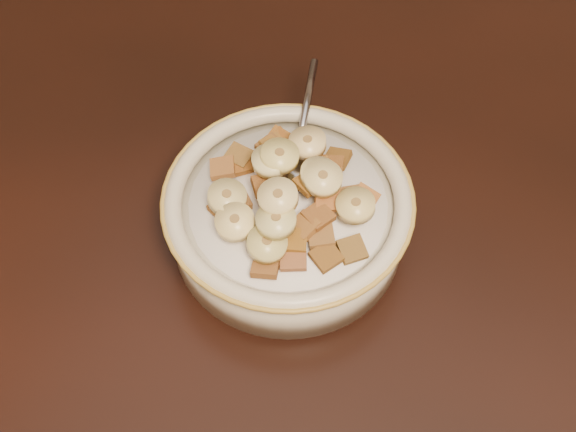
% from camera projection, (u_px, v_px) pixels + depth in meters
% --- Properties ---
extents(table, '(1.43, 0.95, 0.04)m').
position_uv_depth(table, '(503.00, 352.00, 0.59)').
color(table, black).
rests_on(table, floor).
extents(chair, '(0.39, 0.39, 0.86)m').
position_uv_depth(chair, '(445.00, 48.00, 1.21)').
color(chair, '#381C15').
rests_on(chair, floor).
extents(cereal_bowl, '(0.20, 0.20, 0.05)m').
position_uv_depth(cereal_bowl, '(288.00, 220.00, 0.61)').
color(cereal_bowl, beige).
rests_on(cereal_bowl, table).
extents(milk, '(0.16, 0.16, 0.00)m').
position_uv_depth(milk, '(288.00, 204.00, 0.59)').
color(milk, white).
rests_on(milk, cereal_bowl).
extents(spoon, '(0.04, 0.05, 0.01)m').
position_uv_depth(spoon, '(294.00, 171.00, 0.60)').
color(spoon, '#91939D').
rests_on(spoon, cereal_bowl).
extents(cereal_square_0, '(0.03, 0.03, 0.01)m').
position_uv_depth(cereal_square_0, '(224.00, 208.00, 0.57)').
color(cereal_square_0, '#925822').
rests_on(cereal_square_0, milk).
extents(cereal_square_1, '(0.03, 0.03, 0.01)m').
position_uv_depth(cereal_square_1, '(222.00, 168.00, 0.60)').
color(cereal_square_1, '#945A21').
rests_on(cereal_square_1, milk).
extents(cereal_square_2, '(0.02, 0.02, 0.01)m').
position_uv_depth(cereal_square_2, '(266.00, 266.00, 0.54)').
color(cereal_square_2, brown).
rests_on(cereal_square_2, milk).
extents(cereal_square_3, '(0.02, 0.02, 0.01)m').
position_uv_depth(cereal_square_3, '(306.00, 148.00, 0.61)').
color(cereal_square_3, brown).
rests_on(cereal_square_3, milk).
extents(cereal_square_4, '(0.02, 0.02, 0.01)m').
position_uv_depth(cereal_square_4, '(331.00, 166.00, 0.59)').
color(cereal_square_4, brown).
rests_on(cereal_square_4, milk).
extents(cereal_square_5, '(0.03, 0.03, 0.01)m').
position_uv_depth(cereal_square_5, '(266.00, 186.00, 0.57)').
color(cereal_square_5, brown).
rests_on(cereal_square_5, milk).
extents(cereal_square_6, '(0.02, 0.02, 0.01)m').
position_uv_depth(cereal_square_6, '(278.00, 160.00, 0.59)').
color(cereal_square_6, brown).
rests_on(cereal_square_6, milk).
extents(cereal_square_7, '(0.03, 0.03, 0.01)m').
position_uv_depth(cereal_square_7, '(318.00, 182.00, 0.58)').
color(cereal_square_7, '#653211').
rests_on(cereal_square_7, milk).
extents(cereal_square_8, '(0.02, 0.03, 0.01)m').
position_uv_depth(cereal_square_8, '(293.00, 258.00, 0.55)').
color(cereal_square_8, brown).
rests_on(cereal_square_8, milk).
extents(cereal_square_9, '(0.03, 0.03, 0.01)m').
position_uv_depth(cereal_square_9, '(321.00, 236.00, 0.56)').
color(cereal_square_9, brown).
rests_on(cereal_square_9, milk).
extents(cereal_square_10, '(0.03, 0.03, 0.01)m').
position_uv_depth(cereal_square_10, '(349.00, 199.00, 0.58)').
color(cereal_square_10, brown).
rests_on(cereal_square_10, milk).
extents(cereal_square_11, '(0.02, 0.02, 0.01)m').
position_uv_depth(cereal_square_11, '(337.00, 159.00, 0.61)').
color(cereal_square_11, brown).
rests_on(cereal_square_11, milk).
extents(cereal_square_12, '(0.03, 0.03, 0.01)m').
position_uv_depth(cereal_square_12, '(239.00, 164.00, 0.60)').
color(cereal_square_12, brown).
rests_on(cereal_square_12, milk).
extents(cereal_square_13, '(0.03, 0.03, 0.01)m').
position_uv_depth(cereal_square_13, '(271.00, 147.00, 0.61)').
color(cereal_square_13, brown).
rests_on(cereal_square_13, milk).
extents(cereal_square_14, '(0.03, 0.03, 0.01)m').
position_uv_depth(cereal_square_14, '(277.00, 254.00, 0.55)').
color(cereal_square_14, '#995422').
rests_on(cereal_square_14, milk).
extents(cereal_square_15, '(0.02, 0.02, 0.01)m').
position_uv_depth(cereal_square_15, '(312.00, 179.00, 0.58)').
color(cereal_square_15, brown).
rests_on(cereal_square_15, milk).
extents(cereal_square_16, '(0.03, 0.03, 0.01)m').
position_uv_depth(cereal_square_16, '(328.00, 200.00, 0.57)').
color(cereal_square_16, brown).
rests_on(cereal_square_16, milk).
extents(cereal_square_17, '(0.03, 0.03, 0.01)m').
position_uv_depth(cereal_square_17, '(352.00, 249.00, 0.56)').
color(cereal_square_17, brown).
rests_on(cereal_square_17, milk).
extents(cereal_square_18, '(0.03, 0.03, 0.01)m').
position_uv_depth(cereal_square_18, '(318.00, 169.00, 0.58)').
color(cereal_square_18, olive).
rests_on(cereal_square_18, milk).
extents(cereal_square_19, '(0.03, 0.03, 0.01)m').
position_uv_depth(cereal_square_19, '(318.00, 216.00, 0.56)').
color(cereal_square_19, brown).
rests_on(cereal_square_19, milk).
extents(cereal_square_20, '(0.03, 0.03, 0.01)m').
position_uv_depth(cereal_square_20, '(274.00, 146.00, 0.61)').
color(cereal_square_20, brown).
rests_on(cereal_square_20, milk).
extents(cereal_square_21, '(0.03, 0.03, 0.01)m').
position_uv_depth(cereal_square_21, '(304.00, 226.00, 0.56)').
color(cereal_square_21, '#955C25').
rests_on(cereal_square_21, milk).
extents(cereal_square_22, '(0.03, 0.02, 0.01)m').
position_uv_depth(cereal_square_22, '(279.00, 140.00, 0.61)').
color(cereal_square_22, brown).
rests_on(cereal_square_22, milk).
extents(cereal_square_23, '(0.02, 0.02, 0.01)m').
position_uv_depth(cereal_square_23, '(238.00, 156.00, 0.61)').
color(cereal_square_23, brown).
rests_on(cereal_square_23, milk).
extents(cereal_square_24, '(0.03, 0.03, 0.01)m').
position_uv_depth(cereal_square_24, '(278.00, 142.00, 0.61)').
color(cereal_square_24, brown).
rests_on(cereal_square_24, milk).
extents(cereal_square_25, '(0.02, 0.02, 0.01)m').
position_uv_depth(cereal_square_25, '(294.00, 240.00, 0.55)').
color(cereal_square_25, brown).
rests_on(cereal_square_25, milk).
extents(cereal_square_26, '(0.03, 0.03, 0.01)m').
position_uv_depth(cereal_square_26, '(310.00, 183.00, 0.57)').
color(cereal_square_26, '#9D6422').
rests_on(cereal_square_26, milk).
extents(cereal_square_27, '(0.03, 0.03, 0.01)m').
position_uv_depth(cereal_square_27, '(237.00, 201.00, 0.58)').
color(cereal_square_27, brown).
rests_on(cereal_square_27, milk).
extents(cereal_square_28, '(0.03, 0.02, 0.01)m').
position_uv_depth(cereal_square_28, '(364.00, 198.00, 0.58)').
color(cereal_square_28, '#9E551F').
rests_on(cereal_square_28, milk).
extents(cereal_square_29, '(0.03, 0.03, 0.01)m').
position_uv_depth(cereal_square_29, '(326.00, 257.00, 0.55)').
color(cereal_square_29, brown).
rests_on(cereal_square_29, milk).
extents(banana_slice_0, '(0.04, 0.04, 0.01)m').
position_uv_depth(banana_slice_0, '(267.00, 244.00, 0.54)').
color(banana_slice_0, tan).
rests_on(banana_slice_0, milk).
extents(banana_slice_1, '(0.04, 0.04, 0.01)m').
position_uv_depth(banana_slice_1, '(307.00, 143.00, 0.59)').
color(banana_slice_1, '#D7BF78').
rests_on(banana_slice_1, milk).
extents(banana_slice_2, '(0.04, 0.04, 0.01)m').
position_uv_depth(banana_slice_2, '(280.00, 156.00, 0.57)').
color(banana_slice_2, '#DECC75').
rests_on(banana_slice_2, milk).
extents(banana_slice_3, '(0.04, 0.04, 0.01)m').
position_uv_depth(banana_slice_3, '(319.00, 175.00, 0.57)').
color(banana_slice_3, '#F3DD94').
rests_on(banana_slice_3, milk).
extents(banana_slice_4, '(0.04, 0.04, 0.01)m').
position_uv_depth(banana_slice_4, '(356.00, 206.00, 0.56)').
color(banana_slice_4, '#E1CA72').
rests_on(banana_slice_4, milk).
extents(banana_slice_5, '(0.04, 0.04, 0.02)m').
position_uv_depth(banana_slice_5, '(278.00, 197.00, 0.55)').
color(banana_slice_5, '#F7E18E').
rests_on(banana_slice_5, milk).
extents(banana_slice_6, '(0.04, 0.04, 0.01)m').
position_uv_depth(banana_slice_6, '(227.00, 197.00, 0.57)').
color(banana_slice_6, tan).
rests_on(banana_slice_6, milk).
extents(banana_slice_7, '(0.04, 0.04, 0.01)m').
position_uv_depth(banana_slice_7, '(323.00, 178.00, 0.56)').
color(banana_slice_7, '#D3BD6C').
rests_on(banana_slice_7, milk).
extents(banana_slice_8, '(0.04, 0.04, 0.01)m').
position_uv_depth(banana_slice_8, '(276.00, 221.00, 0.54)').
color(banana_slice_8, '#D7CC76').
rests_on(banana_slice_8, milk).
extents(banana_slice_9, '(0.04, 0.04, 0.01)m').
position_uv_depth(banana_slice_9, '(235.00, 222.00, 0.55)').
color(banana_slice_9, '#F3CE7B').
rests_on(banana_slice_9, milk).
extents(banana_slice_10, '(0.04, 0.04, 0.01)m').
position_uv_depth(banana_slice_10, '(271.00, 160.00, 0.57)').
color(banana_slice_10, beige).
rests_on(banana_slice_10, milk).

